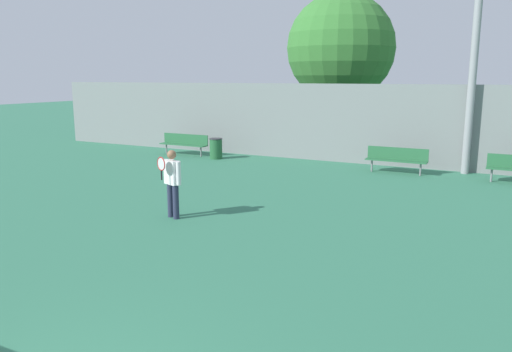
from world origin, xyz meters
name	(u,v)px	position (x,y,z in m)	size (l,w,h in m)	color
tennis_player	(172,180)	(-3.02, 6.69, 0.89)	(0.57, 0.49, 1.57)	#282D47
bench_courtside_near	(184,142)	(-8.33, 14.56, 0.53)	(2.17, 0.40, 0.86)	#28663D
bench_adjacent_court	(397,157)	(0.32, 14.56, 0.53)	(2.01, 0.40, 0.86)	#28663D
light_pole_near_left	(479,1)	(2.38, 15.55, 5.52)	(0.90, 0.60, 9.34)	#939399
trash_bin	(216,148)	(-6.64, 14.31, 0.41)	(0.52, 0.52, 0.81)	#235B33
back_fence	(397,126)	(0.00, 15.84, 1.46)	(31.94, 0.06, 2.93)	gray
tree_green_broad	(341,48)	(-3.69, 20.44, 4.46)	(4.93, 4.93, 6.94)	brown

